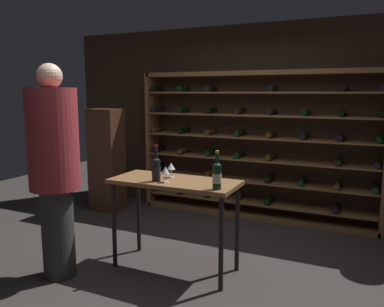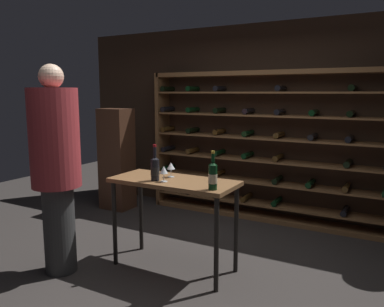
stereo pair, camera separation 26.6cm
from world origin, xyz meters
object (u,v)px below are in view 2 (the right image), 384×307
object	(u,v)px
wine_bottle_gold_foil	(155,168)
wine_glass_stemmed_center	(171,166)
display_cabinet	(117,159)
wine_glass_stemmed_right	(164,171)
wine_rack	(262,147)
tasting_table	(174,191)
wine_bottle_black_capsule	(213,176)
person_host_in_suit	(56,161)

from	to	relation	value
wine_bottle_gold_foil	wine_glass_stemmed_center	bearing A→B (deg)	75.86
wine_bottle_gold_foil	display_cabinet	bearing A→B (deg)	139.47
wine_glass_stemmed_right	wine_bottle_gold_foil	bearing A→B (deg)	179.39
wine_glass_stemmed_right	display_cabinet	bearing A→B (deg)	141.07
wine_glass_stemmed_right	wine_rack	bearing A→B (deg)	82.49
display_cabinet	wine_rack	bearing A→B (deg)	15.53
wine_bottle_gold_foil	tasting_table	bearing A→B (deg)	41.81
wine_bottle_black_capsule	wine_bottle_gold_foil	size ratio (longest dim) A/B	0.98
display_cabinet	wine_glass_stemmed_right	bearing A→B (deg)	-38.93
wine_bottle_gold_foil	wine_bottle_black_capsule	bearing A→B (deg)	-4.37
tasting_table	person_host_in_suit	size ratio (longest dim) A/B	0.62
wine_bottle_gold_foil	wine_glass_stemmed_right	world-z (taller)	wine_bottle_gold_foil
wine_rack	tasting_table	distance (m)	1.93
wine_bottle_black_capsule	display_cabinet	bearing A→B (deg)	147.27
wine_glass_stemmed_center	wine_rack	bearing A→B (deg)	80.14
wine_rack	wine_glass_stemmed_right	world-z (taller)	wine_rack
tasting_table	display_cabinet	distance (m)	2.27
wine_glass_stemmed_right	person_host_in_suit	bearing A→B (deg)	-152.02
tasting_table	wine_bottle_black_capsule	world-z (taller)	wine_bottle_black_capsule
wine_bottle_gold_foil	wine_rack	bearing A→B (deg)	79.71
tasting_table	wine_bottle_black_capsule	size ratio (longest dim) A/B	3.63
wine_rack	wine_bottle_gold_foil	xyz separation A→B (m)	(-0.37, -2.03, 0.02)
wine_bottle_gold_foil	wine_glass_stemmed_center	world-z (taller)	wine_bottle_gold_foil
tasting_table	display_cabinet	world-z (taller)	display_cabinet
display_cabinet	wine_bottle_black_capsule	distance (m)	2.79
wine_rack	person_host_in_suit	xyz separation A→B (m)	(-1.17, -2.51, 0.09)
wine_glass_stemmed_center	wine_bottle_gold_foil	bearing A→B (deg)	-104.14
wine_bottle_gold_foil	wine_glass_stemmed_right	size ratio (longest dim) A/B	2.31
person_host_in_suit	wine_bottle_black_capsule	size ratio (longest dim) A/B	5.86
display_cabinet	wine_glass_stemmed_center	size ratio (longest dim) A/B	10.17
wine_rack	wine_bottle_gold_foil	bearing A→B (deg)	-100.29
person_host_in_suit	wine_bottle_gold_foil	xyz separation A→B (m)	(0.80, 0.48, -0.08)
person_host_in_suit	wine_bottle_black_capsule	xyz separation A→B (m)	(1.44, 0.43, -0.07)
person_host_in_suit	display_cabinet	world-z (taller)	person_host_in_suit
person_host_in_suit	wine_bottle_black_capsule	bearing A→B (deg)	-115.97
display_cabinet	wine_glass_stemmed_center	world-z (taller)	display_cabinet
wine_bottle_gold_foil	wine_glass_stemmed_center	xyz separation A→B (m)	(0.05, 0.20, -0.01)
person_host_in_suit	wine_bottle_black_capsule	world-z (taller)	person_host_in_suit
wine_bottle_gold_foil	wine_glass_stemmed_right	distance (m)	0.10
person_host_in_suit	display_cabinet	xyz separation A→B (m)	(-0.90, 1.93, -0.35)
tasting_table	wine_bottle_black_capsule	distance (m)	0.58
wine_rack	wine_glass_stemmed_right	distance (m)	2.05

